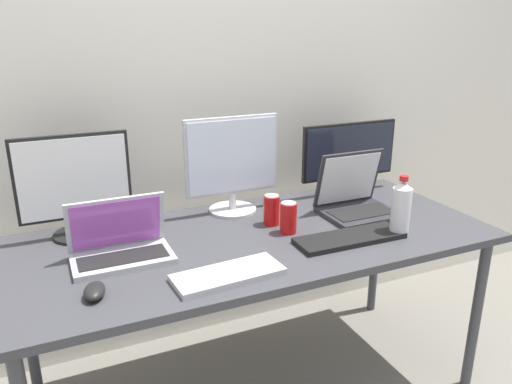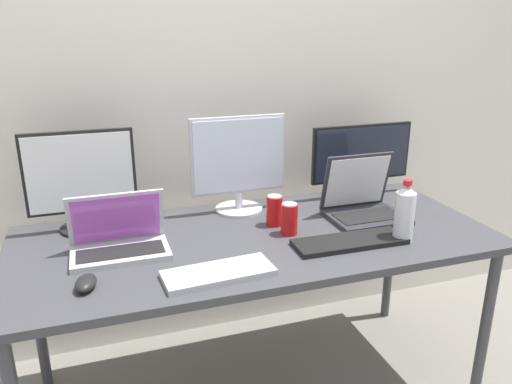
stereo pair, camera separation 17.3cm
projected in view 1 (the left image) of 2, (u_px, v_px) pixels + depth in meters
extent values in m
cube|color=silver|center=(203.00, 75.00, 2.27)|extent=(7.00, 0.08, 2.60)
cylinder|color=#424247|center=(476.00, 315.00, 2.11)|extent=(0.04, 0.04, 0.71)
cylinder|color=#424247|center=(28.00, 327.00, 2.03)|extent=(0.04, 0.04, 0.71)
cylinder|color=#424247|center=(375.00, 251.00, 2.70)|extent=(0.04, 0.04, 0.71)
cube|color=#3D3D42|center=(256.00, 239.00, 1.95)|extent=(1.85, 0.81, 0.03)
cylinder|color=black|center=(80.00, 234.00, 1.95)|extent=(0.20, 0.20, 0.01)
cylinder|color=black|center=(79.00, 225.00, 1.93)|extent=(0.03, 0.03, 0.06)
cube|color=black|center=(73.00, 177.00, 1.87)|extent=(0.42, 0.02, 0.32)
cube|color=white|center=(74.00, 178.00, 1.86)|extent=(0.39, 0.01, 0.30)
cylinder|color=silver|center=(233.00, 210.00, 2.20)|extent=(0.21, 0.21, 0.01)
cylinder|color=silver|center=(233.00, 200.00, 2.19)|extent=(0.03, 0.03, 0.07)
cube|color=silver|center=(232.00, 156.00, 2.12)|extent=(0.42, 0.02, 0.33)
cube|color=silver|center=(233.00, 156.00, 2.11)|extent=(0.39, 0.01, 0.31)
cylinder|color=black|center=(347.00, 191.00, 2.45)|extent=(0.18, 0.18, 0.01)
cylinder|color=black|center=(347.00, 183.00, 2.44)|extent=(0.03, 0.03, 0.06)
cube|color=black|center=(349.00, 150.00, 2.38)|extent=(0.50, 0.02, 0.27)
cube|color=#232838|center=(351.00, 151.00, 2.37)|extent=(0.48, 0.01, 0.24)
cube|color=#B7B7BC|center=(123.00, 258.00, 1.73)|extent=(0.34, 0.20, 0.02)
cube|color=black|center=(123.00, 257.00, 1.72)|extent=(0.30, 0.11, 0.00)
cube|color=#B7B7BC|center=(116.00, 222.00, 1.76)|extent=(0.34, 0.06, 0.20)
cube|color=#A54CB2|center=(117.00, 223.00, 1.76)|extent=(0.31, 0.05, 0.18)
cube|color=#2D2D33|center=(359.00, 213.00, 2.14)|extent=(0.31, 0.25, 0.02)
cube|color=black|center=(362.00, 212.00, 2.12)|extent=(0.27, 0.14, 0.00)
cube|color=#2D2D33|center=(348.00, 178.00, 2.19)|extent=(0.31, 0.07, 0.25)
cube|color=white|center=(349.00, 179.00, 2.18)|extent=(0.28, 0.06, 0.22)
cube|color=#B2B2B7|center=(228.00, 275.00, 1.62)|extent=(0.37, 0.17, 0.02)
cube|color=black|center=(350.00, 238.00, 1.90)|extent=(0.43, 0.15, 0.02)
ellipsoid|color=black|center=(94.00, 291.00, 1.50)|extent=(0.09, 0.12, 0.04)
cylinder|color=silver|center=(401.00, 212.00, 1.92)|extent=(0.07, 0.07, 0.19)
cone|color=silver|center=(403.00, 185.00, 1.89)|extent=(0.07, 0.07, 0.03)
cylinder|color=red|center=(404.00, 178.00, 1.88)|extent=(0.03, 0.03, 0.02)
cylinder|color=red|center=(288.00, 218.00, 1.95)|extent=(0.07, 0.07, 0.12)
cylinder|color=silver|center=(289.00, 203.00, 1.93)|extent=(0.06, 0.06, 0.00)
cylinder|color=red|center=(272.00, 210.00, 2.04)|extent=(0.07, 0.07, 0.12)
cylinder|color=silver|center=(272.00, 196.00, 2.02)|extent=(0.06, 0.06, 0.00)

